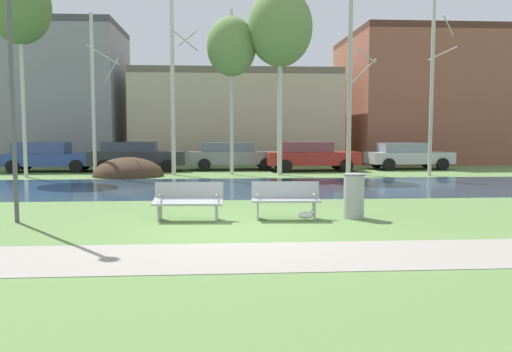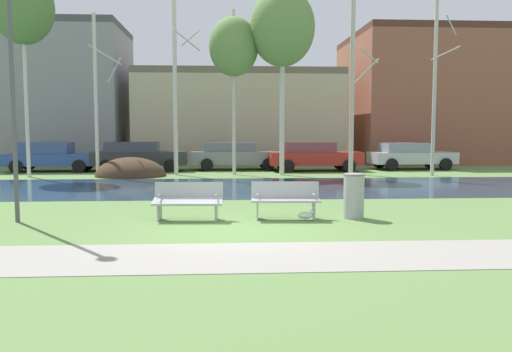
% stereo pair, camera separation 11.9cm
% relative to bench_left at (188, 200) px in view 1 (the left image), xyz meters
% --- Properties ---
extents(ground_plane, '(120.00, 120.00, 0.00)m').
position_rel_bench_left_xyz_m(ground_plane, '(1.13, 8.75, -0.47)').
color(ground_plane, '#5B7F42').
extents(paved_path_strip, '(60.00, 2.06, 0.01)m').
position_rel_bench_left_xyz_m(paved_path_strip, '(1.13, -3.62, -0.47)').
color(paved_path_strip, gray).
rests_on(paved_path_strip, ground).
extents(river_band, '(80.00, 6.96, 0.01)m').
position_rel_bench_left_xyz_m(river_band, '(1.13, 6.90, -0.47)').
color(river_band, '#284256').
rests_on(river_band, ground).
extents(soil_mound, '(3.17, 2.91, 1.73)m').
position_rel_bench_left_xyz_m(soil_mound, '(-3.39, 11.82, -0.47)').
color(soil_mound, '#423021').
rests_on(soil_mound, ground).
extents(bench_left, '(1.63, 0.66, 0.87)m').
position_rel_bench_left_xyz_m(bench_left, '(0.00, 0.00, 0.00)').
color(bench_left, '#9EA0A3').
rests_on(bench_left, ground).
extents(bench_right, '(1.63, 0.66, 0.87)m').
position_rel_bench_left_xyz_m(bench_right, '(2.27, 0.00, 0.00)').
color(bench_right, '#9EA0A3').
rests_on(bench_right, ground).
extents(trash_bin, '(0.51, 0.51, 1.06)m').
position_rel_bench_left_xyz_m(trash_bin, '(3.90, 0.02, 0.08)').
color(trash_bin, '#999B9E').
rests_on(trash_bin, ground).
extents(seagull, '(0.43, 0.16, 0.26)m').
position_rel_bench_left_xyz_m(seagull, '(2.73, -0.23, -0.34)').
color(seagull, white).
rests_on(seagull, ground).
extents(streetlamp, '(0.32, 0.32, 6.24)m').
position_rel_bench_left_xyz_m(streetlamp, '(-3.86, -0.00, 3.60)').
color(streetlamp, '#4C4C51').
rests_on(streetlamp, ground).
extents(birch_far_left, '(2.65, 2.65, 9.48)m').
position_rel_bench_left_xyz_m(birch_far_left, '(-7.87, 11.75, 6.89)').
color(birch_far_left, beige).
rests_on(birch_far_left, ground).
extents(birch_left, '(1.28, 2.37, 7.33)m').
position_rel_bench_left_xyz_m(birch_left, '(-4.94, 12.30, 3.27)').
color(birch_left, beige).
rests_on(birch_left, ground).
extents(birch_center_left, '(1.28, 2.34, 8.71)m').
position_rel_bench_left_xyz_m(birch_center_left, '(-1.37, 12.39, 3.97)').
color(birch_center_left, beige).
rests_on(birch_center_left, ground).
extents(birch_center, '(2.27, 2.27, 7.58)m').
position_rel_bench_left_xyz_m(birch_center, '(1.30, 12.42, 5.41)').
color(birch_center, beige).
rests_on(birch_center, ground).
extents(birch_center_right, '(2.95, 2.95, 8.64)m').
position_rel_bench_left_xyz_m(birch_center_right, '(3.52, 12.09, 6.24)').
color(birch_center_right, beige).
rests_on(birch_center_right, ground).
extents(birch_right, '(1.36, 2.43, 8.79)m').
position_rel_bench_left_xyz_m(birch_right, '(6.85, 12.29, 3.96)').
color(birch_right, '#BCB7A8').
rests_on(birch_right, ground).
extents(birch_far_right, '(1.16, 1.97, 8.74)m').
position_rel_bench_left_xyz_m(birch_far_right, '(10.36, 11.24, 3.96)').
color(birch_far_right, '#BCB7A8').
rests_on(birch_far_right, ground).
extents(parked_van_nearest_blue, '(4.55, 2.18, 1.48)m').
position_rel_bench_left_xyz_m(parked_van_nearest_blue, '(-7.88, 14.78, 0.31)').
color(parked_van_nearest_blue, '#2D4793').
rests_on(parked_van_nearest_blue, ground).
extents(parked_sedan_second_dark, '(4.74, 2.08, 1.49)m').
position_rel_bench_left_xyz_m(parked_sedan_second_dark, '(-3.51, 14.76, 0.32)').
color(parked_sedan_second_dark, '#282B30').
rests_on(parked_sedan_second_dark, ground).
extents(parked_hatch_third_grey, '(4.82, 2.08, 1.43)m').
position_rel_bench_left_xyz_m(parked_hatch_third_grey, '(1.40, 15.41, 0.30)').
color(parked_hatch_third_grey, slate).
rests_on(parked_hatch_third_grey, ground).
extents(parked_wagon_fourth_red, '(4.70, 2.24, 1.48)m').
position_rel_bench_left_xyz_m(parked_wagon_fourth_red, '(5.35, 14.32, 0.31)').
color(parked_wagon_fourth_red, maroon).
rests_on(parked_wagon_fourth_red, ground).
extents(parked_suv_fifth_silver, '(4.41, 2.24, 1.41)m').
position_rel_bench_left_xyz_m(parked_suv_fifth_silver, '(10.69, 15.11, 0.28)').
color(parked_suv_fifth_silver, '#B2B5BC').
rests_on(parked_suv_fifth_silver, ground).
extents(building_grey_warehouse, '(10.81, 6.56, 8.43)m').
position_rel_bench_left_xyz_m(building_grey_warehouse, '(-10.69, 21.12, 3.74)').
color(building_grey_warehouse, gray).
rests_on(building_grey_warehouse, ground).
extents(building_beige_block, '(12.55, 6.44, 5.73)m').
position_rel_bench_left_xyz_m(building_beige_block, '(1.75, 21.41, 2.39)').
color(building_beige_block, '#BCAD8E').
rests_on(building_beige_block, ground).
extents(building_brick_low, '(11.95, 9.49, 8.33)m').
position_rel_bench_left_xyz_m(building_brick_low, '(15.24, 22.44, 3.69)').
color(building_brick_low, brown).
rests_on(building_brick_low, ground).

